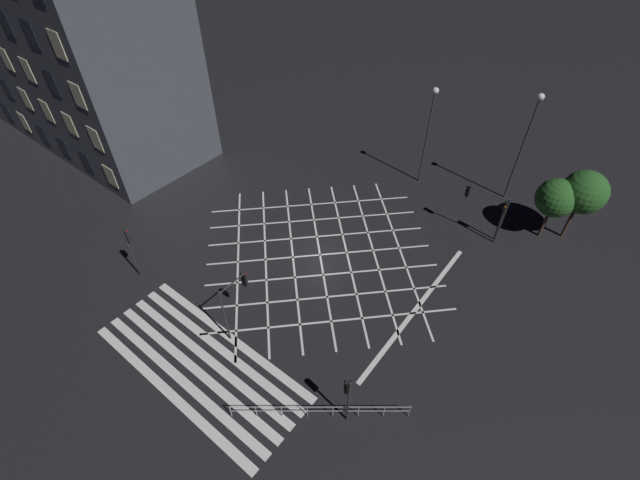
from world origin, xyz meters
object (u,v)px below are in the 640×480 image
traffic_light_median_south (235,295)px  traffic_light_ne_main (483,202)px  street_tree_near (556,198)px  traffic_light_sw_cross (129,244)px  traffic_light_se_main (347,393)px  traffic_light_ne_cross (503,212)px  street_lamp_east (430,118)px  street_tree_far (584,192)px  street_lamp_west (530,127)px

traffic_light_median_south → traffic_light_ne_main: bearing=-24.3°
street_tree_near → traffic_light_sw_cross: bearing=-133.9°
traffic_light_se_main → street_tree_near: (3.36, 20.45, 0.87)m
traffic_light_se_main → traffic_light_ne_cross: bearing=-92.7°
street_lamp_east → street_tree_near: size_ratio=1.70×
traffic_light_sw_cross → street_tree_near: size_ratio=0.83×
traffic_light_ne_main → street_lamp_east: bearing=-28.4°
street_tree_far → traffic_light_ne_main: bearing=-144.4°
traffic_light_se_main → street_lamp_west: (-0.48, 23.50, 3.76)m
traffic_light_se_main → street_lamp_east: street_lamp_east is taller
traffic_light_ne_cross → street_lamp_west: size_ratio=0.41×
street_lamp_east → traffic_light_ne_main: bearing=-28.4°
traffic_light_ne_cross → traffic_light_sw_cross: bearing=-43.9°
street_lamp_east → traffic_light_ne_cross: bearing=-22.2°
traffic_light_ne_main → street_tree_far: (5.39, 3.86, 1.09)m
traffic_light_ne_cross → traffic_light_ne_main: size_ratio=0.92×
traffic_light_ne_cross → traffic_light_median_south: traffic_light_median_south is taller
street_lamp_west → street_tree_far: bearing=-21.5°
traffic_light_sw_cross → traffic_light_ne_main: (16.21, 18.12, 0.08)m
traffic_light_ne_cross → traffic_light_se_main: (-0.83, -17.86, 0.02)m
traffic_light_ne_cross → traffic_light_sw_cross: (-17.70, -18.38, 0.27)m
street_tree_near → traffic_light_ne_cross: bearing=-134.2°
street_tree_near → traffic_light_se_main: bearing=-99.3°
street_tree_far → traffic_light_ne_cross: bearing=-137.4°
traffic_light_median_south → traffic_light_ne_main: 18.56m
traffic_light_ne_main → traffic_light_se_main: bearing=92.1°
traffic_light_se_main → street_tree_near: bearing=-99.3°
traffic_light_median_south → street_tree_near: 22.95m
traffic_light_sw_cross → street_lamp_west: bearing=-34.3°
street_lamp_west → street_tree_near: 5.69m
traffic_light_se_main → traffic_light_median_south: size_ratio=0.86×
traffic_light_ne_main → traffic_light_sw_cross: bearing=48.2°
traffic_light_sw_cross → street_tree_near: street_tree_near is taller
traffic_light_sw_cross → traffic_light_median_south: traffic_light_median_south is taller
traffic_light_se_main → street_tree_far: bearing=-102.5°
traffic_light_se_main → traffic_light_median_south: 8.32m
traffic_light_sw_cross → street_tree_near: 29.14m
street_lamp_west → street_tree_near: bearing=-38.5°
traffic_light_sw_cross → street_lamp_west: (16.39, 24.03, 3.51)m
traffic_light_sw_cross → street_tree_far: 30.84m
traffic_light_ne_cross → street_lamp_west: 6.92m
traffic_light_ne_main → street_tree_far: size_ratio=0.71×
street_tree_near → street_lamp_west: bearing=141.5°
traffic_light_ne_cross → traffic_light_median_south: size_ratio=0.85×
traffic_light_se_main → street_tree_far: (4.74, 21.45, 1.42)m
traffic_light_median_south → street_lamp_east: bearing=-2.8°
traffic_light_ne_main → street_lamp_west: street_lamp_west is taller
traffic_light_se_main → traffic_light_sw_cross: size_ratio=0.91×
street_lamp_west → street_tree_far: 6.08m
street_tree_near → traffic_light_median_south: bearing=-120.5°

